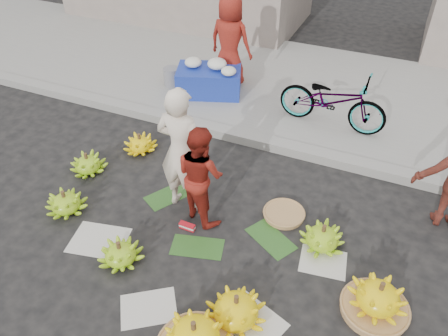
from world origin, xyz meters
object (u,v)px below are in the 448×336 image
at_px(flower_table, 209,79).
at_px(bicycle, 333,100).
at_px(banana_bunch_0, 66,202).
at_px(vendor_cream, 181,151).
at_px(banana_bunch_4, 377,299).

height_order(flower_table, bicycle, bicycle).
height_order(banana_bunch_0, bicycle, bicycle).
relative_size(vendor_cream, bicycle, 1.00).
distance_m(flower_table, bicycle, 2.36).
bearing_deg(vendor_cream, banana_bunch_0, 28.94).
relative_size(flower_table, bicycle, 0.75).
relative_size(banana_bunch_0, flower_table, 0.49).
bearing_deg(banana_bunch_0, banana_bunch_4, 0.99).
distance_m(banana_bunch_4, bicycle, 3.58).
xyz_separation_m(vendor_cream, flower_table, (-0.95, 2.83, -0.50)).
distance_m(banana_bunch_0, bicycle, 4.42).
bearing_deg(banana_bunch_4, banana_bunch_0, -179.01).
relative_size(banana_bunch_4, vendor_cream, 0.42).
bearing_deg(bicycle, banana_bunch_0, 144.02).
bearing_deg(banana_bunch_0, bicycle, 50.44).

